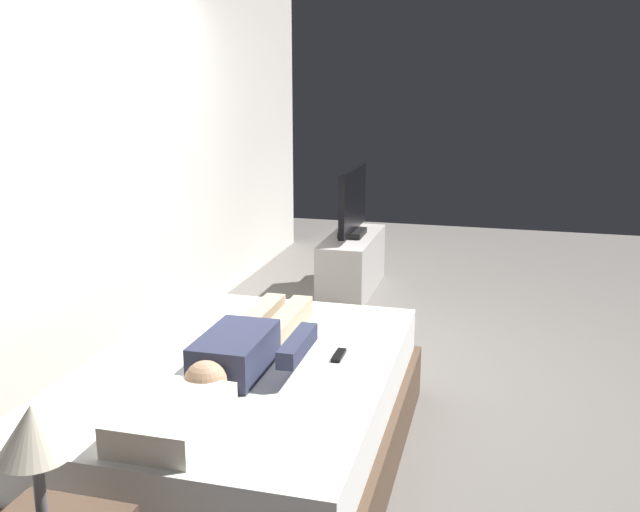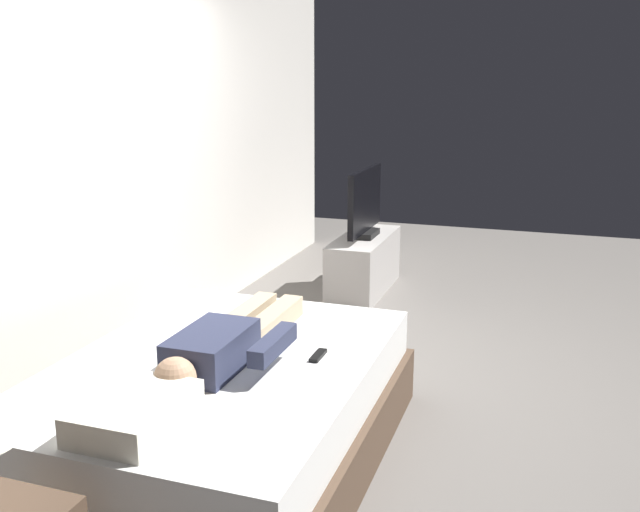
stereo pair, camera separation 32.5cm
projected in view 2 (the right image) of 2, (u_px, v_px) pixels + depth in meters
name	position (u px, v px, depth m)	size (l,w,h in m)	color
ground_plane	(339.00, 385.00, 4.29)	(10.00, 10.00, 0.00)	slate
back_wall	(153.00, 144.00, 4.77)	(6.40, 0.10, 2.80)	silver
bed	(221.00, 412.00, 3.38)	(2.04, 1.49, 0.54)	brown
pillow	(135.00, 413.00, 2.65)	(0.48, 0.34, 0.12)	silver
person	(228.00, 342.00, 3.31)	(1.26, 0.46, 0.18)	#2D334C
remote	(318.00, 355.00, 3.33)	(0.15, 0.04, 0.02)	black
tv_stand	(364.00, 264.00, 6.13)	(1.10, 0.40, 0.50)	#B7B2AD
tv	(365.00, 204.00, 6.00)	(0.88, 0.20, 0.59)	black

